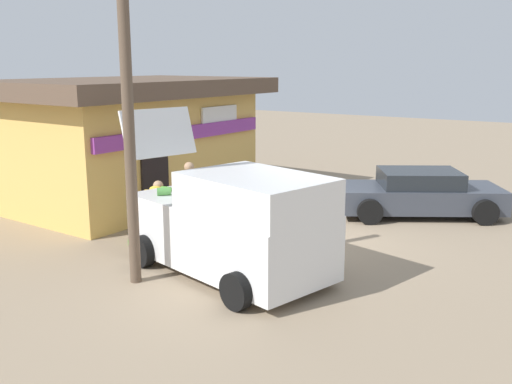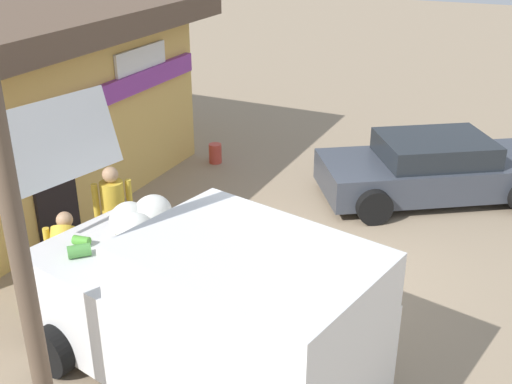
{
  "view_description": "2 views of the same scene",
  "coord_description": "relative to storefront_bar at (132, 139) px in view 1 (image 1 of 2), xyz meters",
  "views": [
    {
      "loc": [
        -11.41,
        -5.66,
        3.9
      ],
      "look_at": [
        -1.14,
        0.8,
        1.19
      ],
      "focal_mm": 40.9,
      "sensor_mm": 36.0,
      "label": 1
    },
    {
      "loc": [
        -8.0,
        -2.52,
        5.11
      ],
      "look_at": [
        -0.21,
        0.72,
        1.21
      ],
      "focal_mm": 44.16,
      "sensor_mm": 36.0,
      "label": 2
    }
  ],
  "objects": [
    {
      "name": "parked_sedan",
      "position": [
        2.83,
        -7.31,
        -1.24
      ],
      "size": [
        3.59,
        4.43,
        1.18
      ],
      "color": "#383D47",
      "rests_on": "ground_plane"
    },
    {
      "name": "delivery_van",
      "position": [
        -3.35,
        -5.69,
        -0.82
      ],
      "size": [
        3.01,
        4.71,
        2.96
      ],
      "color": "white",
      "rests_on": "ground_plane"
    },
    {
      "name": "vendor_standing",
      "position": [
        -1.68,
        -3.35,
        -0.83
      ],
      "size": [
        0.48,
        0.48,
        1.69
      ],
      "color": "navy",
      "rests_on": "ground_plane"
    },
    {
      "name": "customer_bending",
      "position": [
        -2.93,
        -3.42,
        -0.95
      ],
      "size": [
        0.72,
        0.66,
        1.42
      ],
      "color": "navy",
      "rests_on": "ground_plane"
    },
    {
      "name": "unloaded_banana_pile",
      "position": [
        -2.63,
        -2.97,
        -1.58
      ],
      "size": [
        1.06,
        0.76,
        0.5
      ],
      "color": "silver",
      "rests_on": "ground_plane"
    },
    {
      "name": "ground_plane",
      "position": [
        -0.48,
        -5.92,
        -1.81
      ],
      "size": [
        60.0,
        60.0,
        0.0
      ],
      "primitive_type": "plane",
      "color": "gray"
    },
    {
      "name": "storefront_bar",
      "position": [
        0.0,
        0.0,
        0.0
      ],
      "size": [
        7.64,
        5.32,
        3.45
      ],
      "color": "#E0B259",
      "rests_on": "ground_plane"
    },
    {
      "name": "paint_bucket",
      "position": [
        2.8,
        -2.79,
        -1.6
      ],
      "size": [
        0.27,
        0.27,
        0.42
      ],
      "primitive_type": "cylinder",
      "color": "#BF3F33",
      "rests_on": "ground_plane"
    },
    {
      "name": "utility_pole",
      "position": [
        -4.6,
        -4.4,
        0.68
      ],
      "size": [
        0.2,
        0.2,
        4.98
      ],
      "primitive_type": "cylinder",
      "color": "brown",
      "rests_on": "ground_plane"
    }
  ]
}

